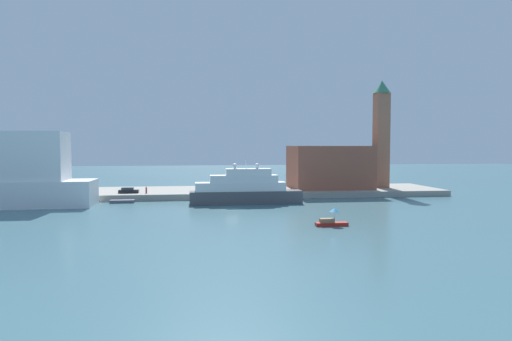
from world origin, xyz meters
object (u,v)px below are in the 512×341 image
(harbor_building, at_px, (329,167))
(work_barge, at_px, (122,201))
(parked_car, at_px, (128,191))
(large_yacht, at_px, (244,190))
(mooring_bollard, at_px, (232,192))
(person_figure, at_px, (146,190))
(small_motorboat, at_px, (331,220))
(bell_tower, at_px, (381,131))

(harbor_building, bearing_deg, work_barge, -165.34)
(parked_car, bearing_deg, large_yacht, -25.16)
(mooring_bollard, bearing_deg, person_figure, 173.95)
(parked_car, relative_size, person_figure, 2.81)
(work_barge, relative_size, harbor_building, 0.26)
(small_motorboat, distance_m, work_barge, 49.49)
(small_motorboat, height_order, person_figure, person_figure)
(mooring_bollard, bearing_deg, large_yacht, -76.86)
(work_barge, bearing_deg, bell_tower, 11.80)
(bell_tower, height_order, parked_car, bell_tower)
(large_yacht, relative_size, small_motorboat, 4.78)
(bell_tower, xyz_separation_m, parked_car, (-63.94, -6.38, -14.36))
(large_yacht, distance_m, person_figure, 24.04)
(large_yacht, relative_size, harbor_building, 1.20)
(person_figure, height_order, mooring_bollard, person_figure)
(work_barge, height_order, harbor_building, harbor_building)
(small_motorboat, relative_size, parked_car, 1.10)
(large_yacht, height_order, parked_car, large_yacht)
(small_motorboat, height_order, parked_car, small_motorboat)
(bell_tower, distance_m, parked_car, 65.84)
(harbor_building, relative_size, parked_car, 4.37)
(work_barge, bearing_deg, small_motorboat, -42.67)
(small_motorboat, relative_size, mooring_bollard, 8.01)
(person_figure, bearing_deg, small_motorboat, -50.88)
(parked_car, bearing_deg, small_motorboat, -48.39)
(harbor_building, xyz_separation_m, mooring_bollard, (-26.13, -9.55, -5.15))
(small_motorboat, bearing_deg, harbor_building, 73.54)
(large_yacht, relative_size, parked_car, 5.26)
(mooring_bollard, bearing_deg, work_barge, -171.54)
(work_barge, xyz_separation_m, bell_tower, (64.27, 13.43, 15.99))
(mooring_bollard, bearing_deg, bell_tower, 13.77)
(parked_car, bearing_deg, bell_tower, 5.70)
(work_barge, distance_m, bell_tower, 67.58)
(work_barge, relative_size, person_figure, 3.18)
(small_motorboat, xyz_separation_m, parked_car, (-36.05, 40.59, 1.00))
(parked_car, height_order, person_figure, person_figure)
(bell_tower, xyz_separation_m, mooring_bollard, (-40.23, -9.86, -14.60))
(large_yacht, relative_size, work_barge, 4.64)
(harbor_building, height_order, mooring_bollard, harbor_building)
(large_yacht, bearing_deg, small_motorboat, -70.07)
(small_motorboat, bearing_deg, person_figure, 129.12)
(large_yacht, xyz_separation_m, small_motorboat, (10.34, -28.52, -2.06))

